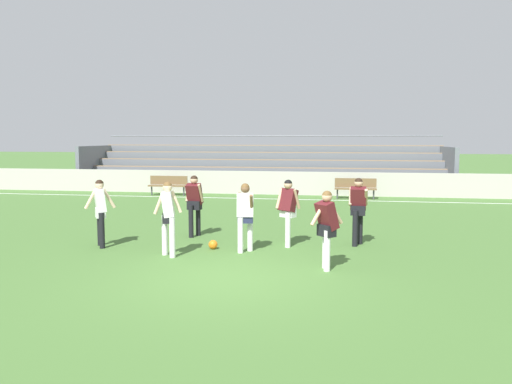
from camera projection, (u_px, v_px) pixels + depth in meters
The scene contains 14 objects.
ground_plane at pixel (229, 279), 9.77m from camera, with size 160.00×160.00×0.00m, color #477033.
field_line_sideline at pixel (294, 199), 22.31m from camera, with size 44.00×0.12×0.01m, color white.
sideline_wall at pixel (297, 183), 24.00m from camera, with size 48.00×0.16×1.09m, color #BCB7AD.
bleacher_stand at pixel (262, 166), 26.95m from camera, with size 18.87×4.31×2.81m.
bench_centre_sideline at pixel (355, 187), 22.43m from camera, with size 1.80×0.40×0.90m.
bench_far_left at pixel (168, 184), 23.86m from camera, with size 1.80×0.40×0.90m.
player_white_overlapping at pixel (245, 212), 11.95m from camera, with size 0.45×0.59×1.62m.
player_white_wide_right at pixel (168, 212), 11.52m from camera, with size 0.57×0.44×1.70m.
player_dark_on_ball at pixel (327, 223), 10.34m from camera, with size 0.67×0.53×1.62m.
player_dark_dropping_back at pixel (288, 207), 12.63m from camera, with size 0.63×0.52×1.65m.
player_white_pressing_high at pixel (100, 207), 12.51m from camera, with size 0.70×0.47×1.66m.
player_dark_challenging at pixel (194, 200), 13.83m from camera, with size 0.50×0.45×1.67m.
player_dark_wide_left at pixel (358, 205), 12.70m from camera, with size 0.47×0.58×1.69m.
soccer_ball at pixel (213, 245), 12.34m from camera, with size 0.22×0.22×0.22m, color orange.
Camera 1 is at (2.12, -9.31, 2.67)m, focal length 35.99 mm.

